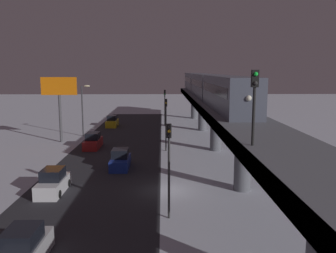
{
  "coord_description": "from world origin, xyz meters",
  "views": [
    {
      "loc": [
        0.29,
        28.4,
        9.82
      ],
      "look_at": [
        -0.53,
        -23.67,
        1.61
      ],
      "focal_mm": 38.28,
      "sensor_mm": 36.0,
      "label": 1
    }
  ],
  "objects_px": {
    "sedan_white": "(53,183)",
    "commercial_billboard": "(59,93)",
    "sedan_blue": "(120,160)",
    "traffic_light_far": "(165,102)",
    "sedan_red": "(93,142)",
    "traffic_light_near": "(169,157)",
    "sedan_yellow": "(112,122)",
    "sedan_silver_2": "(23,250)",
    "rail_signal": "(254,94)",
    "traffic_light_mid": "(166,117)",
    "subway_train": "(205,85)"
  },
  "relations": [
    {
      "from": "sedan_blue",
      "to": "traffic_light_far",
      "type": "relative_size",
      "value": 0.66
    },
    {
      "from": "sedan_yellow",
      "to": "commercial_billboard",
      "type": "relative_size",
      "value": 0.5
    },
    {
      "from": "traffic_light_mid",
      "to": "traffic_light_far",
      "type": "distance_m",
      "value": 20.21
    },
    {
      "from": "sedan_blue",
      "to": "sedan_yellow",
      "type": "relative_size",
      "value": 0.94
    },
    {
      "from": "sedan_yellow",
      "to": "traffic_light_mid",
      "type": "distance_m",
      "value": 21.99
    },
    {
      "from": "sedan_yellow",
      "to": "subway_train",
      "type": "bearing_deg",
      "value": 153.17
    },
    {
      "from": "sedan_white",
      "to": "sedan_red",
      "type": "bearing_deg",
      "value": -90.0
    },
    {
      "from": "sedan_red",
      "to": "traffic_light_near",
      "type": "xyz_separation_m",
      "value": [
        -9.3,
        22.17,
        3.4
      ]
    },
    {
      "from": "sedan_blue",
      "to": "traffic_light_near",
      "type": "distance_m",
      "value": 13.82
    },
    {
      "from": "subway_train",
      "to": "sedan_red",
      "type": "height_order",
      "value": "subway_train"
    },
    {
      "from": "sedan_white",
      "to": "traffic_light_far",
      "type": "height_order",
      "value": "traffic_light_far"
    },
    {
      "from": "sedan_yellow",
      "to": "traffic_light_mid",
      "type": "height_order",
      "value": "traffic_light_mid"
    },
    {
      "from": "commercial_billboard",
      "to": "rail_signal",
      "type": "bearing_deg",
      "value": 121.97
    },
    {
      "from": "subway_train",
      "to": "rail_signal",
      "type": "xyz_separation_m",
      "value": [
        1.76,
        36.12,
        0.95
      ]
    },
    {
      "from": "sedan_blue",
      "to": "sedan_white",
      "type": "bearing_deg",
      "value": -122.45
    },
    {
      "from": "subway_train",
      "to": "sedan_red",
      "type": "xyz_separation_m",
      "value": [
        15.46,
        9.85,
        -6.82
      ]
    },
    {
      "from": "subway_train",
      "to": "traffic_light_far",
      "type": "relative_size",
      "value": 8.67
    },
    {
      "from": "traffic_light_near",
      "to": "subway_train",
      "type": "bearing_deg",
      "value": -100.88
    },
    {
      "from": "rail_signal",
      "to": "sedan_blue",
      "type": "relative_size",
      "value": 0.95
    },
    {
      "from": "sedan_white",
      "to": "commercial_billboard",
      "type": "relative_size",
      "value": 0.51
    },
    {
      "from": "subway_train",
      "to": "traffic_light_mid",
      "type": "height_order",
      "value": "subway_train"
    },
    {
      "from": "sedan_silver_2",
      "to": "commercial_billboard",
      "type": "distance_m",
      "value": 33.08
    },
    {
      "from": "subway_train",
      "to": "rail_signal",
      "type": "relative_size",
      "value": 13.87
    },
    {
      "from": "subway_train",
      "to": "traffic_light_mid",
      "type": "xyz_separation_m",
      "value": [
        6.16,
        11.81,
        -3.42
      ]
    },
    {
      "from": "traffic_light_near",
      "to": "rail_signal",
      "type": "bearing_deg",
      "value": 137.04
    },
    {
      "from": "traffic_light_far",
      "to": "traffic_light_mid",
      "type": "bearing_deg",
      "value": 90.0
    },
    {
      "from": "sedan_red",
      "to": "rail_signal",
      "type": "bearing_deg",
      "value": 117.54
    },
    {
      "from": "commercial_billboard",
      "to": "sedan_silver_2",
      "type": "bearing_deg",
      "value": 102.27
    },
    {
      "from": "sedan_red",
      "to": "traffic_light_mid",
      "type": "xyz_separation_m",
      "value": [
        -9.3,
        1.96,
        3.4
      ]
    },
    {
      "from": "commercial_billboard",
      "to": "subway_train",
      "type": "bearing_deg",
      "value": -163.76
    },
    {
      "from": "sedan_white",
      "to": "traffic_light_near",
      "type": "height_order",
      "value": "traffic_light_near"
    },
    {
      "from": "sedan_silver_2",
      "to": "sedan_red",
      "type": "bearing_deg",
      "value": -86.31
    },
    {
      "from": "rail_signal",
      "to": "commercial_billboard",
      "type": "xyz_separation_m",
      "value": [
        18.8,
        -30.13,
        -1.74
      ]
    },
    {
      "from": "traffic_light_near",
      "to": "commercial_billboard",
      "type": "height_order",
      "value": "commercial_billboard"
    },
    {
      "from": "sedan_white",
      "to": "sedan_yellow",
      "type": "distance_m",
      "value": 34.53
    },
    {
      "from": "traffic_light_far",
      "to": "commercial_billboard",
      "type": "distance_m",
      "value": 20.53
    },
    {
      "from": "sedan_white",
      "to": "sedan_blue",
      "type": "bearing_deg",
      "value": -122.45
    },
    {
      "from": "traffic_light_far",
      "to": "sedan_silver_2",
      "type": "bearing_deg",
      "value": 80.77
    },
    {
      "from": "subway_train",
      "to": "rail_signal",
      "type": "height_order",
      "value": "rail_signal"
    },
    {
      "from": "traffic_light_mid",
      "to": "traffic_light_near",
      "type": "bearing_deg",
      "value": 90.0
    },
    {
      "from": "sedan_white",
      "to": "traffic_light_mid",
      "type": "relative_size",
      "value": 0.7
    },
    {
      "from": "sedan_blue",
      "to": "traffic_light_far",
      "type": "bearing_deg",
      "value": 80.43
    },
    {
      "from": "sedan_blue",
      "to": "commercial_billboard",
      "type": "relative_size",
      "value": 0.47
    },
    {
      "from": "sedan_silver_2",
      "to": "sedan_red",
      "type": "height_order",
      "value": "same"
    },
    {
      "from": "sedan_blue",
      "to": "rail_signal",
      "type": "bearing_deg",
      "value": -61.34
    },
    {
      "from": "rail_signal",
      "to": "sedan_white",
      "type": "height_order",
      "value": "rail_signal"
    },
    {
      "from": "traffic_light_near",
      "to": "commercial_billboard",
      "type": "xyz_separation_m",
      "value": [
        14.41,
        -26.04,
        2.63
      ]
    },
    {
      "from": "sedan_yellow",
      "to": "traffic_light_near",
      "type": "xyz_separation_m",
      "value": [
        -9.3,
        39.85,
        3.4
      ]
    },
    {
      "from": "commercial_billboard",
      "to": "sedan_white",
      "type": "bearing_deg",
      "value": 103.85
    },
    {
      "from": "rail_signal",
      "to": "traffic_light_mid",
      "type": "height_order",
      "value": "rail_signal"
    }
  ]
}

